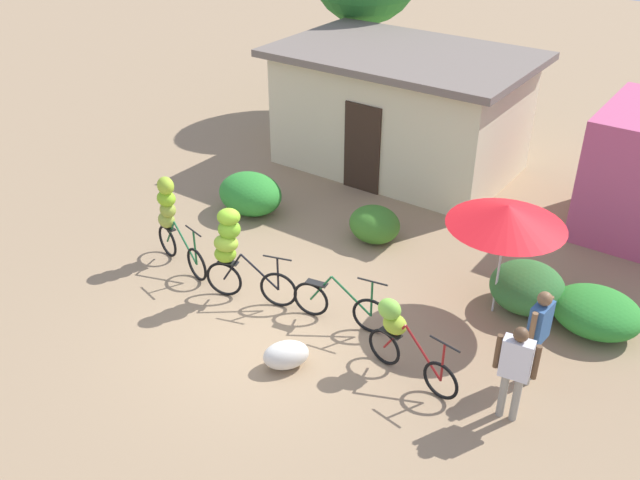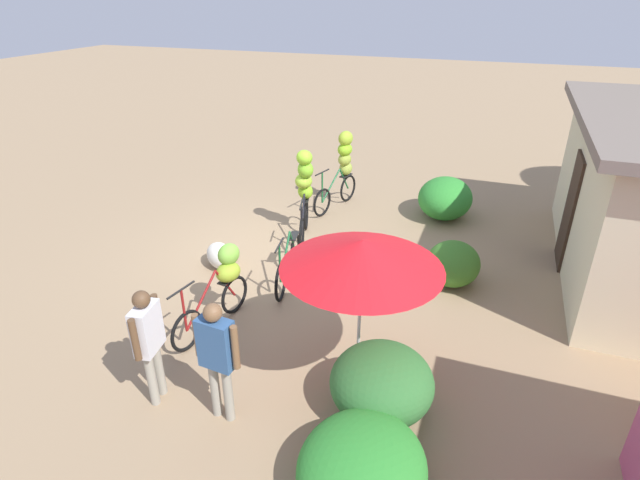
{
  "view_description": "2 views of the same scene",
  "coord_description": "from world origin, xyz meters",
  "px_view_note": "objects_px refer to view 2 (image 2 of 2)",
  "views": [
    {
      "loc": [
        5.83,
        -6.76,
        6.97
      ],
      "look_at": [
        0.23,
        1.14,
        1.22
      ],
      "focal_mm": 38.64,
      "sensor_mm": 36.0,
      "label": 1
    },
    {
      "loc": [
        7.62,
        3.85,
        4.52
      ],
      "look_at": [
        0.58,
        1.28,
        0.75
      ],
      "focal_mm": 28.26,
      "sensor_mm": 36.0,
      "label": 2
    }
  ],
  "objects_px": {
    "bicycle_center_loaded": "(288,264)",
    "bicycle_by_shop": "(222,280)",
    "person_vendor": "(148,336)",
    "produce_sack": "(220,256)",
    "bicycle_leftmost": "(343,164)",
    "bicycle_near_pile": "(305,187)",
    "person_bystander": "(217,351)",
    "market_umbrella": "(362,254)"
  },
  "relations": [
    {
      "from": "bicycle_center_loaded",
      "to": "person_vendor",
      "type": "xyz_separation_m",
      "value": [
        3.05,
        -0.42,
        0.58
      ]
    },
    {
      "from": "bicycle_leftmost",
      "to": "person_vendor",
      "type": "height_order",
      "value": "bicycle_leftmost"
    },
    {
      "from": "produce_sack",
      "to": "person_vendor",
      "type": "relative_size",
      "value": 0.46
    },
    {
      "from": "bicycle_near_pile",
      "to": "produce_sack",
      "type": "height_order",
      "value": "bicycle_near_pile"
    },
    {
      "from": "bicycle_near_pile",
      "to": "produce_sack",
      "type": "relative_size",
      "value": 2.48
    },
    {
      "from": "bicycle_leftmost",
      "to": "bicycle_near_pile",
      "type": "distance_m",
      "value": 1.75
    },
    {
      "from": "bicycle_near_pile",
      "to": "bicycle_center_loaded",
      "type": "bearing_deg",
      "value": 13.11
    },
    {
      "from": "bicycle_leftmost",
      "to": "bicycle_by_shop",
      "type": "distance_m",
      "value": 4.95
    },
    {
      "from": "person_vendor",
      "to": "person_bystander",
      "type": "xyz_separation_m",
      "value": [
        -0.01,
        0.9,
        0.02
      ]
    },
    {
      "from": "market_umbrella",
      "to": "bicycle_near_pile",
      "type": "xyz_separation_m",
      "value": [
        -3.78,
        -2.21,
        -0.83
      ]
    },
    {
      "from": "produce_sack",
      "to": "person_bystander",
      "type": "distance_m",
      "value": 3.68
    },
    {
      "from": "market_umbrella",
      "to": "produce_sack",
      "type": "relative_size",
      "value": 2.87
    },
    {
      "from": "bicycle_leftmost",
      "to": "bicycle_by_shop",
      "type": "xyz_separation_m",
      "value": [
        4.94,
        -0.26,
        -0.28
      ]
    },
    {
      "from": "bicycle_center_loaded",
      "to": "bicycle_by_shop",
      "type": "relative_size",
      "value": 1.04
    },
    {
      "from": "bicycle_center_loaded",
      "to": "bicycle_near_pile",
      "type": "bearing_deg",
      "value": -166.89
    },
    {
      "from": "bicycle_by_shop",
      "to": "person_vendor",
      "type": "xyz_separation_m",
      "value": [
        1.71,
        0.04,
        0.24
      ]
    },
    {
      "from": "bicycle_leftmost",
      "to": "person_bystander",
      "type": "bearing_deg",
      "value": 5.79
    },
    {
      "from": "market_umbrella",
      "to": "bicycle_center_loaded",
      "type": "xyz_separation_m",
      "value": [
        -1.91,
        -1.77,
        -1.48
      ]
    },
    {
      "from": "market_umbrella",
      "to": "person_bystander",
      "type": "bearing_deg",
      "value": -49.1
    },
    {
      "from": "bicycle_near_pile",
      "to": "person_vendor",
      "type": "xyz_separation_m",
      "value": [
        4.92,
        0.01,
        -0.07
      ]
    },
    {
      "from": "bicycle_by_shop",
      "to": "bicycle_center_loaded",
      "type": "bearing_deg",
      "value": 160.93
    },
    {
      "from": "bicycle_leftmost",
      "to": "bicycle_by_shop",
      "type": "bearing_deg",
      "value": -3.05
    },
    {
      "from": "bicycle_near_pile",
      "to": "person_bystander",
      "type": "distance_m",
      "value": 4.99
    },
    {
      "from": "bicycle_by_shop",
      "to": "produce_sack",
      "type": "height_order",
      "value": "bicycle_by_shop"
    },
    {
      "from": "produce_sack",
      "to": "person_vendor",
      "type": "distance_m",
      "value": 3.33
    },
    {
      "from": "bicycle_center_loaded",
      "to": "person_bystander",
      "type": "distance_m",
      "value": 3.13
    },
    {
      "from": "bicycle_center_loaded",
      "to": "person_vendor",
      "type": "bearing_deg",
      "value": -7.94
    },
    {
      "from": "bicycle_center_loaded",
      "to": "produce_sack",
      "type": "height_order",
      "value": "bicycle_center_loaded"
    },
    {
      "from": "bicycle_near_pile",
      "to": "person_bystander",
      "type": "height_order",
      "value": "bicycle_near_pile"
    },
    {
      "from": "bicycle_leftmost",
      "to": "bicycle_near_pile",
      "type": "height_order",
      "value": "bicycle_near_pile"
    },
    {
      "from": "market_umbrella",
      "to": "bicycle_near_pile",
      "type": "bearing_deg",
      "value": -149.75
    },
    {
      "from": "bicycle_by_shop",
      "to": "produce_sack",
      "type": "bearing_deg",
      "value": -147.54
    },
    {
      "from": "person_vendor",
      "to": "person_bystander",
      "type": "relative_size",
      "value": 0.98
    },
    {
      "from": "bicycle_near_pile",
      "to": "bicycle_center_loaded",
      "type": "distance_m",
      "value": 2.03
    },
    {
      "from": "bicycle_center_loaded",
      "to": "bicycle_by_shop",
      "type": "bearing_deg",
      "value": -19.07
    },
    {
      "from": "bicycle_by_shop",
      "to": "person_vendor",
      "type": "relative_size",
      "value": 1.06
    },
    {
      "from": "bicycle_near_pile",
      "to": "produce_sack",
      "type": "xyz_separation_m",
      "value": [
        1.8,
        -0.92,
        -0.79
      ]
    },
    {
      "from": "produce_sack",
      "to": "person_bystander",
      "type": "xyz_separation_m",
      "value": [
        3.11,
        1.83,
        0.74
      ]
    },
    {
      "from": "market_umbrella",
      "to": "bicycle_leftmost",
      "type": "xyz_separation_m",
      "value": [
        -5.51,
        -1.97,
        -0.86
      ]
    },
    {
      "from": "bicycle_center_loaded",
      "to": "bicycle_by_shop",
      "type": "height_order",
      "value": "bicycle_by_shop"
    },
    {
      "from": "bicycle_center_loaded",
      "to": "person_bystander",
      "type": "xyz_separation_m",
      "value": [
        3.03,
        0.47,
        0.6
      ]
    },
    {
      "from": "market_umbrella",
      "to": "person_bystander",
      "type": "relative_size",
      "value": 1.28
    }
  ]
}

